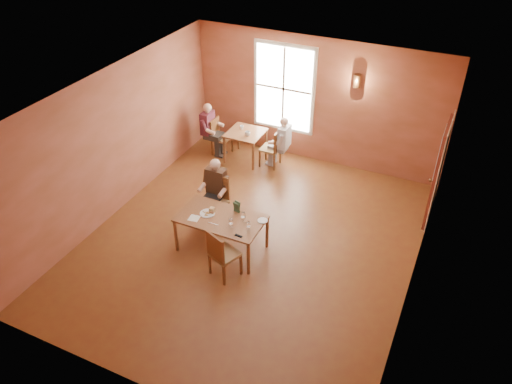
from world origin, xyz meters
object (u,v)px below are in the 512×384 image
at_px(chair_diner_main, 215,202).
at_px(chair_diner_white, 270,148).
at_px(chair_empty, 225,253).
at_px(diner_white, 272,143).
at_px(chair_diner_maroon, 222,137).
at_px(diner_maroon, 220,130).
at_px(diner_main, 214,197).
at_px(second_table, 246,146).
at_px(main_table, 222,233).

height_order(chair_diner_main, chair_diner_white, chair_diner_main).
height_order(chair_empty, diner_white, diner_white).
distance_m(chair_diner_maroon, diner_maroon, 0.19).
bearing_deg(diner_main, second_table, -77.90).
xyz_separation_m(diner_main, chair_diner_maroon, (-1.20, 2.56, -0.19)).
relative_size(chair_diner_main, chair_diner_maroon, 1.11).
height_order(main_table, chair_diner_white, chair_diner_white).
bearing_deg(chair_diner_white, diner_main, 177.74).
bearing_deg(chair_diner_main, diner_main, 90.00).
xyz_separation_m(second_table, diner_white, (0.68, 0.00, 0.25)).
bearing_deg(chair_diner_main, diner_white, -92.97).
height_order(chair_diner_white, chair_diner_maroon, chair_diner_white).
bearing_deg(chair_empty, chair_diner_main, 147.65).
bearing_deg(diner_main, diner_maroon, -64.37).
height_order(main_table, diner_main, diner_main).
distance_m(second_table, chair_diner_white, 0.66).
xyz_separation_m(diner_main, diner_maroon, (-1.23, 2.56, -0.01)).
relative_size(chair_diner_main, diner_main, 0.79).
bearing_deg(chair_diner_maroon, diner_maroon, -90.00).
bearing_deg(chair_diner_white, chair_empty, -168.34).
relative_size(second_table, diner_maroon, 0.65).
relative_size(diner_main, diner_maroon, 1.01).
relative_size(main_table, second_table, 1.89).
height_order(diner_main, second_table, diner_main).
height_order(chair_empty, chair_diner_white, chair_empty).
xyz_separation_m(diner_main, second_table, (-0.55, 2.56, -0.28)).
distance_m(main_table, chair_diner_maroon, 3.61).
distance_m(second_table, chair_diner_maroon, 0.66).
xyz_separation_m(second_table, chair_diner_white, (0.65, 0.00, 0.10)).
distance_m(diner_white, chair_diner_maroon, 1.34).
relative_size(diner_white, diner_maroon, 0.96).
bearing_deg(diner_maroon, diner_main, 25.63).
relative_size(diner_main, second_table, 1.54).
bearing_deg(diner_white, second_table, 90.00).
xyz_separation_m(second_table, chair_diner_maroon, (-0.65, 0.00, 0.09)).
relative_size(main_table, chair_empty, 1.61).
bearing_deg(second_table, diner_white, 0.00).
relative_size(main_table, chair_diner_maroon, 1.73).
distance_m(second_table, diner_white, 0.72).
bearing_deg(diner_main, chair_empty, 126.16).
bearing_deg(diner_maroon, main_table, 28.52).
distance_m(chair_diner_main, diner_maroon, 2.82).
bearing_deg(main_table, diner_main, 128.88).
height_order(diner_main, chair_diner_white, diner_main).
height_order(diner_white, diner_maroon, diner_maroon).
distance_m(chair_empty, diner_maroon, 4.31).
relative_size(chair_empty, chair_diner_maroon, 1.08).
bearing_deg(main_table, diner_white, 96.61).
xyz_separation_m(diner_white, chair_diner_maroon, (-1.33, 0.00, -0.16)).
xyz_separation_m(chair_diner_main, second_table, (-0.55, 2.53, -0.14)).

